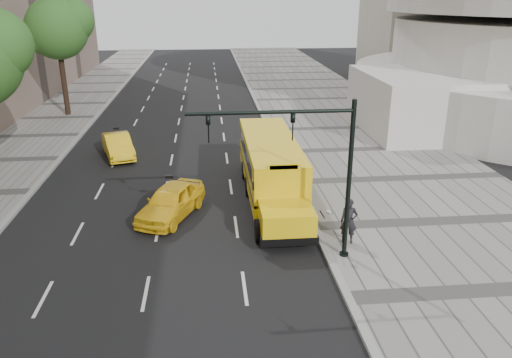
{
  "coord_description": "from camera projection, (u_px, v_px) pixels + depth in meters",
  "views": [
    {
      "loc": [
        1.41,
        -25.34,
        9.96
      ],
      "look_at": [
        3.5,
        -4.0,
        1.9
      ],
      "focal_mm": 35.0,
      "sensor_mm": 36.0,
      "label": 1
    }
  ],
  "objects": [
    {
      "name": "curb_museum",
      "position": [
        294.0,
        183.0,
        27.51
      ],
      "size": [
        0.3,
        140.0,
        0.15
      ],
      "primitive_type": "cube",
      "color": "gray",
      "rests_on": "ground"
    },
    {
      "name": "school_bus",
      "position": [
        271.0,
        164.0,
        25.3
      ],
      "size": [
        2.96,
        11.56,
        3.19
      ],
      "color": "yellow",
      "rests_on": "ground"
    },
    {
      "name": "tree_c",
      "position": [
        58.0,
        28.0,
        40.12
      ],
      "size": [
        5.54,
        4.92,
        9.66
      ],
      "color": "black",
      "rests_on": "ground"
    },
    {
      "name": "taxi_far",
      "position": [
        118.0,
        146.0,
        31.88
      ],
      "size": [
        2.78,
        4.7,
        1.46
      ],
      "primitive_type": "imported",
      "rotation": [
        0.0,
        0.0,
        0.3
      ],
      "color": "yellow",
      "rests_on": "ground"
    },
    {
      "name": "traffic_signal",
      "position": [
        313.0,
        162.0,
        18.33
      ],
      "size": [
        6.18,
        0.36,
        6.4
      ],
      "color": "black",
      "rests_on": "ground"
    },
    {
      "name": "taxi_near",
      "position": [
        171.0,
        201.0,
        23.3
      ],
      "size": [
        3.51,
        4.93,
        1.56
      ],
      "primitive_type": "imported",
      "rotation": [
        0.0,
        0.0,
        -0.41
      ],
      "color": "yellow",
      "rests_on": "ground"
    },
    {
      "name": "sidewalk_museum",
      "position": [
        399.0,
        179.0,
        28.05
      ],
      "size": [
        12.0,
        140.0,
        0.15
      ],
      "primitive_type": "cube",
      "color": "gray",
      "rests_on": "ground"
    },
    {
      "name": "pedestrian",
      "position": [
        349.0,
        221.0,
        20.51
      ],
      "size": [
        0.79,
        0.6,
        1.94
      ],
      "primitive_type": "imported",
      "rotation": [
        0.0,
        0.0,
        -0.21
      ],
      "color": "black",
      "rests_on": "sidewalk_museum"
    },
    {
      "name": "curb_far",
      "position": [
        31.0,
        192.0,
        26.23
      ],
      "size": [
        0.3,
        140.0,
        0.15
      ],
      "primitive_type": "cube",
      "color": "gray",
      "rests_on": "ground"
    },
    {
      "name": "ground",
      "position": [
        185.0,
        188.0,
        26.99
      ],
      "size": [
        140.0,
        140.0,
        0.0
      ],
      "primitive_type": "plane",
      "color": "black",
      "rests_on": "ground"
    }
  ]
}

